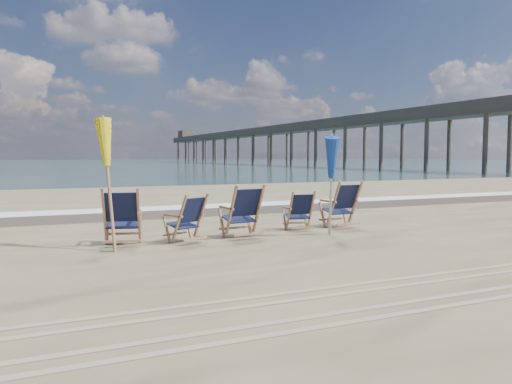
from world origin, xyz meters
TOP-DOWN VIEW (x-y plane):
  - ocean at (0.00, 128.00)m, footprint 400.00×400.00m
  - surf_foam at (0.00, 8.30)m, footprint 200.00×1.40m
  - wet_sand_strip at (0.00, 6.80)m, footprint 200.00×2.60m
  - tire_tracks at (0.00, -2.80)m, footprint 80.00×1.30m
  - beach_chair_0 at (-2.56, 1.80)m, footprint 0.88×0.94m
  - beach_chair_1 at (-1.37, 1.77)m, footprint 0.84×0.88m
  - beach_chair_2 at (-0.16, 1.71)m, footprint 0.78×0.86m
  - beach_chair_3 at (1.31, 2.11)m, footprint 0.66×0.72m
  - beach_chair_4 at (2.52, 2.13)m, footprint 0.75×0.83m
  - umbrella_yellow at (-3.11, 1.57)m, footprint 0.30×0.30m
  - umbrella_blue at (1.29, 1.30)m, footprint 0.30×0.30m
  - fishing_pier at (38.00, 74.00)m, footprint 4.40×140.00m

SIDE VIEW (x-z plane):
  - ocean at x=0.00m, z-range 0.00..0.00m
  - wet_sand_strip at x=0.00m, z-range 0.00..0.00m
  - surf_foam at x=0.00m, z-range 0.00..0.01m
  - tire_tracks at x=0.00m, z-range 0.00..0.01m
  - beach_chair_3 at x=1.31m, z-range 0.00..0.90m
  - beach_chair_1 at x=-1.37m, z-range 0.00..0.96m
  - beach_chair_0 at x=-2.56m, z-range 0.00..1.10m
  - beach_chair_4 at x=2.52m, z-range 0.00..1.11m
  - beach_chair_2 at x=-0.16m, z-range 0.00..1.11m
  - umbrella_blue at x=1.29m, z-range 0.53..2.62m
  - umbrella_yellow at x=-3.11m, z-range 0.63..2.98m
  - fishing_pier at x=38.00m, z-range 0.00..9.30m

